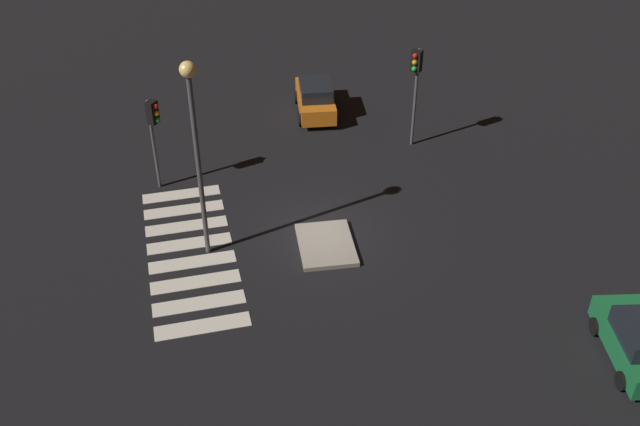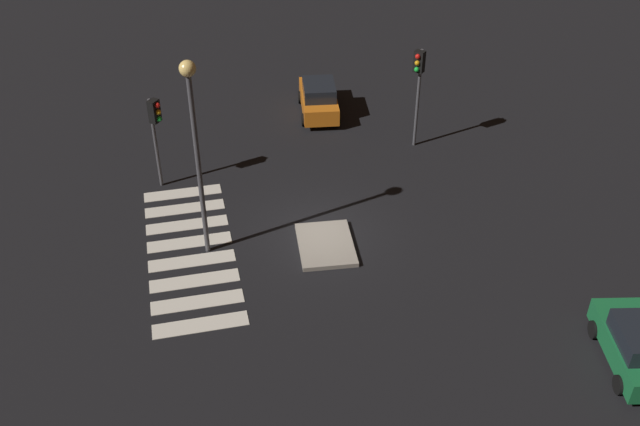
% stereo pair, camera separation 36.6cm
% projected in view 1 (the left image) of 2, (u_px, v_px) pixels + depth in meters
% --- Properties ---
extents(ground_plane, '(80.00, 80.00, 0.00)m').
position_uv_depth(ground_plane, '(320.00, 234.00, 28.61)').
color(ground_plane, black).
extents(traffic_island, '(2.93, 2.30, 0.18)m').
position_uv_depth(traffic_island, '(326.00, 245.00, 27.91)').
color(traffic_island, gray).
rests_on(traffic_island, ground).
extents(car_orange, '(4.10, 2.26, 1.72)m').
position_uv_depth(car_orange, '(315.00, 98.00, 36.18)').
color(car_orange, orange).
rests_on(car_orange, ground).
extents(car_green, '(3.99, 2.34, 1.65)m').
position_uv_depth(car_green, '(638.00, 342.00, 22.78)').
color(car_green, '#196B38').
rests_on(car_green, ground).
extents(traffic_light_west, '(0.54, 0.54, 4.71)m').
position_uv_depth(traffic_light_west, '(416.00, 75.00, 32.06)').
color(traffic_light_west, '#47474C').
rests_on(traffic_light_west, ground).
extents(traffic_light_south, '(0.54, 0.53, 4.06)m').
position_uv_depth(traffic_light_south, '(153.00, 123.00, 29.48)').
color(traffic_light_south, '#47474C').
rests_on(traffic_light_south, ground).
extents(street_lamp, '(0.56, 0.56, 7.70)m').
position_uv_depth(street_lamp, '(194.00, 129.00, 24.66)').
color(street_lamp, '#47474C').
rests_on(street_lamp, ground).
extents(crosswalk_near, '(8.75, 3.20, 0.02)m').
position_uv_depth(crosswalk_near, '(191.00, 253.00, 27.64)').
color(crosswalk_near, silver).
rests_on(crosswalk_near, ground).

